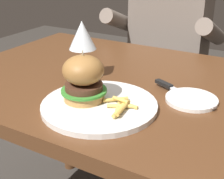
{
  "coord_description": "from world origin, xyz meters",
  "views": [
    {
      "loc": [
        0.42,
        -0.79,
        1.11
      ],
      "look_at": [
        0.06,
        -0.17,
        0.78
      ],
      "focal_mm": 50.0,
      "sensor_mm": 36.0,
      "label": 1
    }
  ],
  "objects_px": {
    "bread_plate": "(191,100)",
    "table_knife": "(178,90)",
    "main_plate": "(99,105)",
    "diner_person": "(167,66)",
    "burger_sandwich": "(83,78)",
    "wine_glass": "(82,37)"
  },
  "relations": [
    {
      "from": "wine_glass",
      "to": "table_knife",
      "type": "relative_size",
      "value": 0.92
    },
    {
      "from": "table_knife",
      "to": "diner_person",
      "type": "xyz_separation_m",
      "value": [
        -0.27,
        0.68,
        -0.19
      ]
    },
    {
      "from": "wine_glass",
      "to": "main_plate",
      "type": "bearing_deg",
      "value": -44.85
    },
    {
      "from": "main_plate",
      "to": "wine_glass",
      "type": "distance_m",
      "value": 0.25
    },
    {
      "from": "main_plate",
      "to": "table_knife",
      "type": "bearing_deg",
      "value": 49.89
    },
    {
      "from": "diner_person",
      "to": "table_knife",
      "type": "bearing_deg",
      "value": -68.01
    },
    {
      "from": "main_plate",
      "to": "bread_plate",
      "type": "bearing_deg",
      "value": 38.58
    },
    {
      "from": "main_plate",
      "to": "burger_sandwich",
      "type": "distance_m",
      "value": 0.08
    },
    {
      "from": "main_plate",
      "to": "bread_plate",
      "type": "xyz_separation_m",
      "value": [
        0.19,
        0.15,
        -0.0
      ]
    },
    {
      "from": "bread_plate",
      "to": "table_knife",
      "type": "height_order",
      "value": "table_knife"
    },
    {
      "from": "main_plate",
      "to": "diner_person",
      "type": "xyz_separation_m",
      "value": [
        -0.13,
        0.85,
        -0.18
      ]
    },
    {
      "from": "bread_plate",
      "to": "table_knife",
      "type": "xyz_separation_m",
      "value": [
        -0.05,
        0.02,
        0.01
      ]
    },
    {
      "from": "burger_sandwich",
      "to": "diner_person",
      "type": "distance_m",
      "value": 0.89
    },
    {
      "from": "wine_glass",
      "to": "table_knife",
      "type": "height_order",
      "value": "wine_glass"
    },
    {
      "from": "diner_person",
      "to": "wine_glass",
      "type": "bearing_deg",
      "value": -91.91
    },
    {
      "from": "main_plate",
      "to": "burger_sandwich",
      "type": "relative_size",
      "value": 2.26
    },
    {
      "from": "wine_glass",
      "to": "diner_person",
      "type": "xyz_separation_m",
      "value": [
        0.02,
        0.7,
        -0.31
      ]
    },
    {
      "from": "table_knife",
      "to": "diner_person",
      "type": "height_order",
      "value": "diner_person"
    },
    {
      "from": "table_knife",
      "to": "main_plate",
      "type": "bearing_deg",
      "value": -130.11
    },
    {
      "from": "wine_glass",
      "to": "table_knife",
      "type": "bearing_deg",
      "value": 4.88
    },
    {
      "from": "wine_glass",
      "to": "bread_plate",
      "type": "distance_m",
      "value": 0.37
    },
    {
      "from": "burger_sandwich",
      "to": "bread_plate",
      "type": "bearing_deg",
      "value": 32.98
    }
  ]
}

